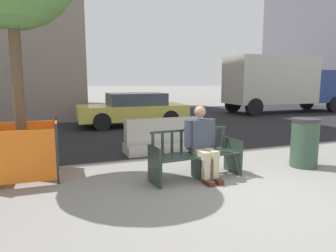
{
  "coord_description": "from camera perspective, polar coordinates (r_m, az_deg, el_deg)",
  "views": [
    {
      "loc": [
        -2.69,
        -3.74,
        1.75
      ],
      "look_at": [
        -0.4,
        2.52,
        0.75
      ],
      "focal_mm": 32.0,
      "sensor_mm": 36.0,
      "label": 1
    }
  ],
  "objects": [
    {
      "name": "seated_person",
      "position": [
        5.41,
        6.47,
        -2.84
      ],
      "size": [
        0.59,
        0.75,
        1.31
      ],
      "color": "#383D4C",
      "rests_on": "ground"
    },
    {
      "name": "ground_plane",
      "position": [
        4.93,
        14.95,
        -12.58
      ],
      "size": [
        200.0,
        200.0,
        0.0
      ],
      "primitive_type": "plane",
      "color": "gray"
    },
    {
      "name": "street_asphalt",
      "position": [
        12.85,
        -7.78,
        0.66
      ],
      "size": [
        120.0,
        12.0,
        0.01
      ],
      "primitive_type": "cube",
      "color": "black",
      "rests_on": "ground"
    },
    {
      "name": "delivery_truck",
      "position": [
        17.98,
        20.91,
        7.8
      ],
      "size": [
        6.84,
        2.43,
        3.05
      ],
      "color": "navy",
      "rests_on": "ground"
    },
    {
      "name": "jersey_barrier_centre",
      "position": [
        7.46,
        -0.64,
        -2.36
      ],
      "size": [
        2.03,
        0.76,
        0.84
      ],
      "color": "#ADA89E",
      "rests_on": "ground"
    },
    {
      "name": "construction_fence",
      "position": [
        6.04,
        -25.93,
        -4.06
      ],
      "size": [
        1.22,
        1.22,
        1.05
      ],
      "color": "#2D2D33",
      "rests_on": "ground"
    },
    {
      "name": "trash_bin",
      "position": [
        6.75,
        24.57,
        -2.89
      ],
      "size": [
        0.56,
        0.56,
        1.0
      ],
      "color": "#334C38",
      "rests_on": "ground"
    },
    {
      "name": "car_taxi_near",
      "position": [
        11.92,
        -6.67,
        3.25
      ],
      "size": [
        4.19,
        1.98,
        1.29
      ],
      "color": "#DBC64C",
      "rests_on": "ground"
    },
    {
      "name": "street_bench",
      "position": [
        5.47,
        5.3,
        -5.83
      ],
      "size": [
        1.73,
        0.68,
        0.88
      ],
      "color": "#28382D",
      "rests_on": "ground"
    }
  ]
}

